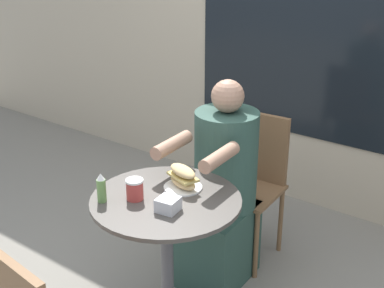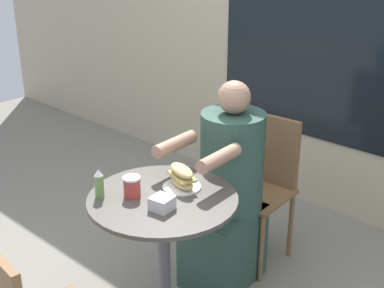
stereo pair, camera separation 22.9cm
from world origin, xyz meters
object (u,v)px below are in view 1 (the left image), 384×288
Objects in this scene: diner_chair at (253,173)px; drink_cup at (135,189)px; cafe_table at (167,236)px; condiment_bottle at (101,188)px; seated_diner at (222,198)px; sandwich_on_plate at (182,178)px.

drink_cup is (-0.06, -0.96, 0.27)m from diner_chair.
diner_chair reaches higher than cafe_table.
cafe_table is 5.39× the size of condiment_bottle.
diner_chair is 6.29× the size of condiment_bottle.
drink_cup is (-0.06, -0.62, 0.29)m from seated_diner.
sandwich_on_plate is (0.04, -0.40, 0.29)m from seated_diner.
sandwich_on_plate is (0.05, -0.75, 0.27)m from diner_chair.
diner_chair reaches higher than sandwich_on_plate.
sandwich_on_plate is (-0.00, 0.13, 0.25)m from cafe_table.
seated_diner is at bearing 94.66° from cafe_table.
condiment_bottle reaches higher than cafe_table.
seated_diner is at bearing 87.79° from diner_chair.
condiment_bottle reaches higher than diner_chair.
condiment_bottle is at bearing -137.59° from cafe_table.
cafe_table is 0.53m from seated_diner.
cafe_table is 0.39m from condiment_bottle.
seated_diner reaches higher than diner_chair.
seated_diner is 0.50m from sandwich_on_plate.
sandwich_on_plate is at bearing 92.33° from seated_diner.
diner_chair is 1.00m from drink_cup.
diner_chair is 4.61× the size of sandwich_on_plate.
sandwich_on_plate is at bearing 63.83° from drink_cup.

